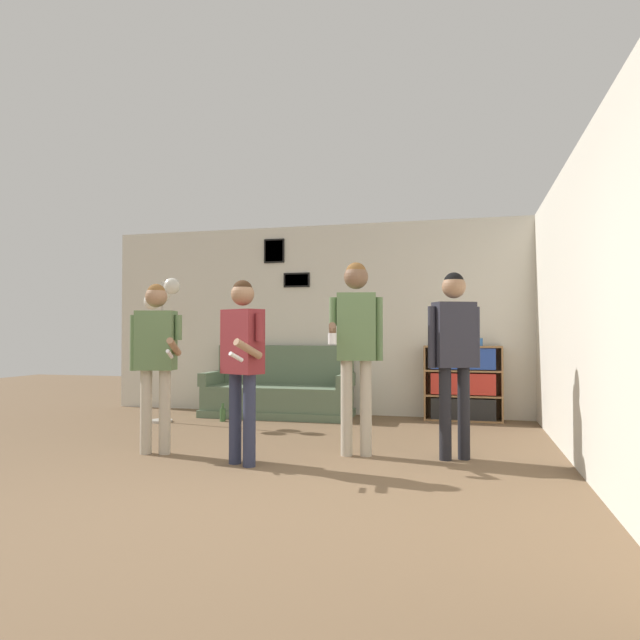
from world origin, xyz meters
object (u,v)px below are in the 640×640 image
object	(u,v)px
person_spectator_near_bookshelf	(454,344)
drinking_cup	(480,342)
bottle_on_floor	(223,414)
person_player_foreground_center	(242,352)
bookshelf	(463,383)
couch	(279,394)
person_watcher_holding_cup	(356,335)
person_player_foreground_left	(156,350)
floor_lamp	(162,306)

from	to	relation	value
person_spectator_near_bookshelf	drinking_cup	bearing A→B (deg)	83.28
bottle_on_floor	person_player_foreground_center	bearing A→B (deg)	-62.35
bookshelf	person_player_foreground_center	bearing A→B (deg)	-121.09
couch	bottle_on_floor	world-z (taller)	couch
person_watcher_holding_cup	person_player_foreground_left	bearing A→B (deg)	-168.33
bookshelf	drinking_cup	world-z (taller)	drinking_cup
person_player_foreground_center	person_spectator_near_bookshelf	world-z (taller)	person_spectator_near_bookshelf
bookshelf	person_watcher_holding_cup	xyz separation A→B (m)	(-0.96, -2.47, 0.64)
person_player_foreground_left	person_spectator_near_bookshelf	distance (m)	2.80
person_watcher_holding_cup	person_spectator_near_bookshelf	distance (m)	0.90
floor_lamp	person_player_foreground_center	size ratio (longest dim) A/B	1.16
couch	person_watcher_holding_cup	bearing A→B (deg)	-56.34
floor_lamp	person_player_foreground_left	world-z (taller)	floor_lamp
floor_lamp	drinking_cup	distance (m)	4.16
floor_lamp	person_watcher_holding_cup	xyz separation A→B (m)	(2.81, -1.38, -0.37)
bookshelf	person_spectator_near_bookshelf	xyz separation A→B (m)	(-0.07, -2.40, 0.56)
floor_lamp	person_player_foreground_left	distance (m)	2.07
drinking_cup	bookshelf	bearing A→B (deg)	-179.94
bookshelf	couch	bearing A→B (deg)	-175.66
couch	person_watcher_holding_cup	world-z (taller)	person_watcher_holding_cup
floor_lamp	couch	bearing A→B (deg)	34.60
floor_lamp	bottle_on_floor	bearing A→B (deg)	18.53
bottle_on_floor	floor_lamp	bearing A→B (deg)	-161.47
person_spectator_near_bookshelf	person_player_foreground_left	bearing A→B (deg)	-170.78
couch	person_spectator_near_bookshelf	distance (m)	3.36
floor_lamp	person_player_foreground_left	bearing A→B (deg)	-61.79
bookshelf	person_spectator_near_bookshelf	world-z (taller)	person_spectator_near_bookshelf
person_watcher_holding_cup	bottle_on_floor	size ratio (longest dim) A/B	7.74
person_watcher_holding_cup	bottle_on_floor	world-z (taller)	person_watcher_holding_cup
bookshelf	bottle_on_floor	xyz separation A→B (m)	(-3.03, -0.83, -0.40)
bookshelf	person_player_foreground_center	distance (m)	3.63
bookshelf	person_player_foreground_left	xyz separation A→B (m)	(-2.83, -2.85, 0.50)
bookshelf	person_player_foreground_left	size ratio (longest dim) A/B	0.62
bookshelf	person_spectator_near_bookshelf	bearing A→B (deg)	-91.61
bookshelf	person_player_foreground_left	bearing A→B (deg)	-134.74
bookshelf	drinking_cup	size ratio (longest dim) A/B	9.86
bookshelf	floor_lamp	size ratio (longest dim) A/B	0.54
couch	drinking_cup	world-z (taller)	drinking_cup
bottle_on_floor	couch	bearing A→B (deg)	49.42
person_player_foreground_left	drinking_cup	xyz separation A→B (m)	(3.04, 2.85, 0.04)
person_spectator_near_bookshelf	floor_lamp	bearing A→B (deg)	160.38
couch	person_player_foreground_center	xyz separation A→B (m)	(0.62, -2.89, 0.67)
person_watcher_holding_cup	bottle_on_floor	bearing A→B (deg)	141.71
person_spectator_near_bookshelf	bottle_on_floor	bearing A→B (deg)	152.07
person_player_foreground_left	person_player_foreground_center	distance (m)	1.00
person_player_foreground_center	bottle_on_floor	distance (m)	2.69
couch	bookshelf	world-z (taller)	bookshelf
person_player_foreground_center	bottle_on_floor	bearing A→B (deg)	117.65
person_player_foreground_center	person_spectator_near_bookshelf	bearing A→B (deg)	20.62
bookshelf	person_watcher_holding_cup	size ratio (longest dim) A/B	0.55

